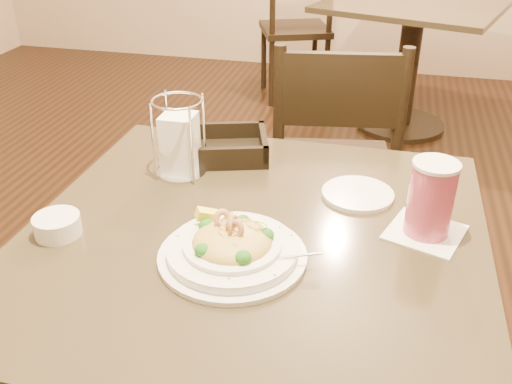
% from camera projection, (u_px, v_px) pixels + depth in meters
% --- Properties ---
extents(main_table, '(0.90, 0.90, 0.74)m').
position_uv_depth(main_table, '(254.00, 322.00, 1.24)').
color(main_table, black).
rests_on(main_table, ground).
extents(background_table, '(1.13, 1.13, 0.74)m').
position_uv_depth(background_table, '(410.00, 44.00, 3.21)').
color(background_table, black).
rests_on(background_table, ground).
extents(dining_chair_near, '(0.48, 0.48, 0.93)m').
position_uv_depth(dining_chair_near, '(332.00, 163.00, 1.92)').
color(dining_chair_near, black).
rests_on(dining_chair_near, ground).
extents(dining_chair_far, '(0.54, 0.54, 0.93)m').
position_uv_depth(dining_chair_far, '(297.00, 24.00, 3.66)').
color(dining_chair_far, black).
rests_on(dining_chair_far, ground).
extents(pasta_bowl, '(0.30, 0.27, 0.09)m').
position_uv_depth(pasta_bowl, '(232.00, 247.00, 1.04)').
color(pasta_bowl, white).
rests_on(pasta_bowl, main_table).
extents(drink_glass, '(0.17, 0.17, 0.15)m').
position_uv_depth(drink_glass, '(431.00, 199.00, 1.08)').
color(drink_glass, white).
rests_on(drink_glass, main_table).
extents(bread_basket, '(0.25, 0.22, 0.06)m').
position_uv_depth(bread_basket, '(225.00, 148.00, 1.41)').
color(bread_basket, black).
rests_on(bread_basket, main_table).
extents(napkin_caddy, '(0.12, 0.12, 0.18)m').
position_uv_depth(napkin_caddy, '(180.00, 142.00, 1.30)').
color(napkin_caddy, silver).
rests_on(napkin_caddy, main_table).
extents(side_plate, '(0.18, 0.18, 0.01)m').
position_uv_depth(side_plate, '(358.00, 194.00, 1.25)').
color(side_plate, white).
rests_on(side_plate, main_table).
extents(butter_ramekin, '(0.09, 0.09, 0.04)m').
position_uv_depth(butter_ramekin, '(57.00, 225.00, 1.11)').
color(butter_ramekin, white).
rests_on(butter_ramekin, main_table).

